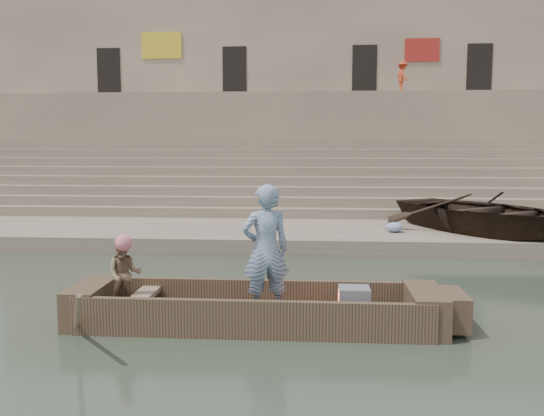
# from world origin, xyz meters

# --- Properties ---
(ground) EXTENTS (120.00, 120.00, 0.00)m
(ground) POSITION_xyz_m (0.00, 0.00, 0.00)
(ground) COLOR #2B3629
(ground) RESTS_ON ground
(lower_landing) EXTENTS (32.00, 4.00, 0.40)m
(lower_landing) POSITION_xyz_m (0.00, 8.00, 0.20)
(lower_landing) COLOR gray
(lower_landing) RESTS_ON ground
(mid_landing) EXTENTS (32.00, 3.00, 2.80)m
(mid_landing) POSITION_xyz_m (0.00, 15.50, 1.40)
(mid_landing) COLOR gray
(mid_landing) RESTS_ON ground
(upper_landing) EXTENTS (32.00, 3.00, 5.20)m
(upper_landing) POSITION_xyz_m (0.00, 22.50, 2.60)
(upper_landing) COLOR gray
(upper_landing) RESTS_ON ground
(ghat_steps) EXTENTS (32.00, 11.00, 5.20)m
(ghat_steps) POSITION_xyz_m (0.00, 17.19, 1.80)
(ghat_steps) COLOR gray
(ghat_steps) RESTS_ON ground
(building_wall) EXTENTS (32.00, 5.07, 11.20)m
(building_wall) POSITION_xyz_m (0.00, 26.50, 5.60)
(building_wall) COLOR tan
(building_wall) RESTS_ON ground
(main_rowboat) EXTENTS (5.00, 1.30, 0.22)m
(main_rowboat) POSITION_xyz_m (1.53, 0.69, 0.11)
(main_rowboat) COLOR brown
(main_rowboat) RESTS_ON ground
(rowboat_trim) EXTENTS (6.04, 2.63, 1.76)m
(rowboat_trim) POSITION_xyz_m (1.73, 0.68, 0.31)
(rowboat_trim) COLOR brown
(rowboat_trim) RESTS_ON ground
(standing_man) EXTENTS (0.82, 0.66, 1.95)m
(standing_man) POSITION_xyz_m (1.71, 0.54, 1.20)
(standing_man) COLOR navy
(standing_man) RESTS_ON main_rowboat
(rowing_man) EXTENTS (0.60, 0.51, 1.09)m
(rowing_man) POSITION_xyz_m (-0.47, 0.65, 0.77)
(rowing_man) COLOR #2A8054
(rowing_man) RESTS_ON main_rowboat
(television) EXTENTS (0.46, 0.42, 0.40)m
(television) POSITION_xyz_m (3.01, 0.69, 0.42)
(television) COLOR slate
(television) RESTS_ON main_rowboat
(beached_rowboat) EXTENTS (5.97, 6.32, 1.07)m
(beached_rowboat) POSITION_xyz_m (6.87, 7.71, 0.93)
(beached_rowboat) COLOR #2D2116
(beached_rowboat) RESTS_ON lower_landing
(pedestrian) EXTENTS (0.78, 1.10, 1.54)m
(pedestrian) POSITION_xyz_m (6.68, 21.60, 5.97)
(pedestrian) COLOR #B83B1F
(pedestrian) RESTS_ON upper_landing
(cloth_bundles) EXTENTS (15.80, 2.61, 0.26)m
(cloth_bundles) POSITION_xyz_m (-1.33, 8.04, 0.53)
(cloth_bundles) COLOR #3F5999
(cloth_bundles) RESTS_ON lower_landing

